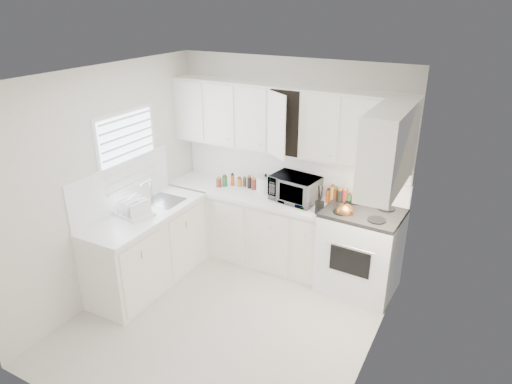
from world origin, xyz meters
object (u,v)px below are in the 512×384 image
Objects in this scene: tea_kettle at (344,211)px; utensil_crock at (320,199)px; stove at (361,240)px; microwave at (295,186)px; dish_rack at (133,206)px; rice_cooker at (266,183)px.

tea_kettle is 0.30m from utensil_crock.
stove is 2.34× the size of microwave.
dish_rack is (-1.84, -1.03, -0.06)m from utensil_crock.
rice_cooker is at bearing 63.00° from dish_rack.
rice_cooker reaches higher than tea_kettle.
microwave is at bearing 4.66° from rice_cooker.
dish_rack is at bearing -150.71° from utensil_crock.
utensil_crock is (0.84, -0.29, 0.06)m from rice_cooker.
rice_cooker is 0.89m from utensil_crock.
stove reaches higher than rice_cooker.
utensil_crock reaches higher than tea_kettle.
tea_kettle is at bearing -8.74° from microwave.
utensil_crock is at bearing -159.53° from stove.
tea_kettle is at bearing 1.33° from rice_cooker.
stove reaches higher than tea_kettle.
utensil_crock is 0.85× the size of dish_rack.
stove is at bearing 66.51° from tea_kettle.
rice_cooker reaches higher than dish_rack.
stove is 5.67× the size of rice_cooker.
microwave is at bearing 50.75° from dish_rack.
tea_kettle is at bearing 35.93° from dish_rack.
stove is at bearing 37.40° from dish_rack.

